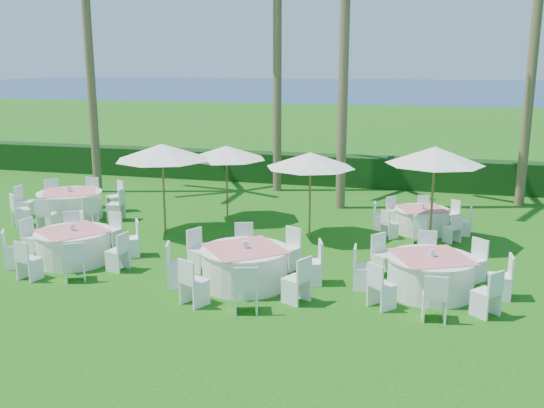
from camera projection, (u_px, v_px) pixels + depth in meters
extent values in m
plane|color=#16500D|center=(216.00, 285.00, 13.49)|extent=(120.00, 120.00, 0.00)
cube|color=black|center=(317.00, 169.00, 24.65)|extent=(34.00, 1.00, 1.20)
plane|color=#071A4F|center=(410.00, 90.00, 109.48)|extent=(260.00, 260.00, 0.00)
cylinder|color=white|center=(74.00, 247.00, 15.02)|extent=(1.77, 1.77, 0.77)
cylinder|color=white|center=(72.00, 232.00, 14.93)|extent=(1.84, 1.84, 0.03)
cube|color=#D77175|center=(72.00, 231.00, 14.92)|extent=(1.98, 1.98, 0.01)
cylinder|color=silver|center=(72.00, 227.00, 14.90)|extent=(0.12, 0.12, 0.16)
cube|color=white|center=(130.00, 239.00, 15.43)|extent=(0.60, 0.60, 0.92)
cube|color=white|center=(111.00, 230.00, 16.21)|extent=(0.51, 0.51, 0.92)
cube|color=white|center=(72.00, 230.00, 16.28)|extent=(0.60, 0.60, 0.92)
cube|color=white|center=(33.00, 237.00, 15.60)|extent=(0.51, 0.51, 0.92)
cube|color=white|center=(13.00, 249.00, 14.57)|extent=(0.60, 0.60, 0.92)
cube|color=white|center=(29.00, 260.00, 13.79)|extent=(0.51, 0.51, 0.92)
cube|color=white|center=(74.00, 261.00, 13.72)|extent=(0.60, 0.60, 0.92)
cube|color=white|center=(117.00, 251.00, 14.40)|extent=(0.51, 0.51, 0.92)
cylinder|color=white|center=(245.00, 267.00, 13.43)|extent=(1.89, 1.89, 0.82)
cylinder|color=white|center=(245.00, 249.00, 13.34)|extent=(1.97, 1.97, 0.03)
cube|color=#D77175|center=(245.00, 248.00, 13.33)|extent=(2.15, 2.15, 0.01)
cylinder|color=silver|center=(245.00, 245.00, 13.31)|extent=(0.13, 0.13, 0.18)
cube|color=white|center=(311.00, 263.00, 13.49)|extent=(0.58, 0.58, 0.98)
cube|color=white|center=(288.00, 249.00, 14.49)|extent=(0.62, 0.62, 0.98)
cube|color=white|center=(244.00, 244.00, 14.85)|extent=(0.58, 0.58, 0.98)
cube|color=white|center=(200.00, 251.00, 14.37)|extent=(0.62, 0.62, 0.98)
cube|color=white|center=(178.00, 265.00, 13.33)|extent=(0.58, 0.58, 0.98)
cube|color=white|center=(194.00, 282.00, 12.34)|extent=(0.62, 0.62, 0.98)
cube|color=white|center=(246.00, 288.00, 11.98)|extent=(0.58, 0.58, 0.98)
cube|color=white|center=(296.00, 279.00, 12.46)|extent=(0.62, 0.62, 0.98)
cylinder|color=white|center=(430.00, 276.00, 12.96)|extent=(1.81, 1.81, 0.79)
cylinder|color=white|center=(431.00, 258.00, 12.87)|extent=(1.89, 1.89, 0.03)
cube|color=#D77175|center=(431.00, 257.00, 12.86)|extent=(1.96, 1.96, 0.01)
cylinder|color=silver|center=(432.00, 253.00, 12.84)|extent=(0.13, 0.13, 0.17)
cube|color=white|center=(500.00, 277.00, 12.68)|extent=(0.47, 0.47, 0.94)
cube|color=white|center=(474.00, 261.00, 13.71)|extent=(0.62, 0.62, 0.94)
cube|color=white|center=(427.00, 252.00, 14.29)|extent=(0.47, 0.47, 0.94)
cube|color=white|center=(384.00, 255.00, 14.09)|extent=(0.62, 0.62, 0.94)
cube|color=white|center=(364.00, 268.00, 13.21)|extent=(0.47, 0.47, 0.94)
cube|color=white|center=(382.00, 286.00, 12.18)|extent=(0.62, 0.62, 0.94)
cube|color=white|center=(435.00, 297.00, 11.59)|extent=(0.47, 0.47, 0.94)
cube|color=white|center=(486.00, 293.00, 11.80)|extent=(0.62, 0.62, 0.94)
cylinder|color=white|center=(70.00, 206.00, 19.18)|extent=(1.93, 1.93, 0.84)
cylinder|color=white|center=(69.00, 193.00, 19.08)|extent=(2.01, 2.01, 0.03)
cube|color=#D77175|center=(69.00, 192.00, 19.07)|extent=(2.13, 2.13, 0.01)
cylinder|color=silver|center=(69.00, 189.00, 19.05)|extent=(0.13, 0.13, 0.18)
cube|color=white|center=(116.00, 205.00, 18.97)|extent=(0.53, 0.53, 1.01)
cube|color=white|center=(115.00, 197.00, 20.05)|extent=(0.66, 0.66, 1.01)
cube|color=white|center=(90.00, 193.00, 20.61)|extent=(0.53, 0.53, 1.01)
cube|color=white|center=(54.00, 195.00, 20.32)|extent=(0.66, 0.66, 1.01)
cube|color=white|center=(25.00, 202.00, 19.35)|extent=(0.53, 0.53, 1.01)
cube|color=white|center=(21.00, 210.00, 18.26)|extent=(0.66, 0.66, 1.01)
cube|color=white|center=(47.00, 215.00, 17.70)|extent=(0.53, 0.53, 1.01)
cube|color=white|center=(88.00, 212.00, 17.99)|extent=(0.66, 0.66, 1.01)
cylinder|color=white|center=(421.00, 221.00, 17.68)|extent=(1.53, 1.53, 0.66)
cylinder|color=white|center=(422.00, 210.00, 17.60)|extent=(1.60, 1.60, 0.03)
cube|color=#D77175|center=(422.00, 209.00, 17.59)|extent=(1.61, 1.61, 0.01)
cylinder|color=silver|center=(422.00, 206.00, 17.57)|extent=(0.11, 0.11, 0.14)
cube|color=white|center=(464.00, 222.00, 17.35)|extent=(0.38, 0.38, 0.80)
cube|color=white|center=(451.00, 214.00, 18.24)|extent=(0.53, 0.53, 0.80)
cube|color=white|center=(423.00, 209.00, 18.78)|extent=(0.38, 0.38, 0.80)
cube|color=white|center=(394.00, 210.00, 18.67)|extent=(0.53, 0.53, 0.80)
cube|color=white|center=(380.00, 216.00, 17.97)|extent=(0.38, 0.38, 0.80)
cube|color=white|center=(390.00, 224.00, 17.09)|extent=(0.53, 0.53, 0.80)
cube|color=white|center=(420.00, 229.00, 16.54)|extent=(0.38, 0.38, 0.80)
cube|color=white|center=(452.00, 228.00, 16.65)|extent=(0.53, 0.53, 0.80)
cylinder|color=brown|center=(164.00, 191.00, 17.30)|extent=(0.06, 0.06, 2.52)
cone|color=white|center=(162.00, 152.00, 17.04)|extent=(2.67, 2.67, 0.45)
sphere|color=brown|center=(162.00, 146.00, 17.01)|extent=(0.10, 0.10, 0.10)
cylinder|color=brown|center=(310.00, 197.00, 16.89)|extent=(0.06, 0.06, 2.35)
cone|color=white|center=(310.00, 160.00, 16.65)|extent=(2.49, 2.49, 0.42)
sphere|color=brown|center=(311.00, 155.00, 16.62)|extent=(0.09, 0.09, 0.09)
cylinder|color=brown|center=(227.00, 185.00, 18.89)|extent=(0.05, 0.05, 2.25)
cone|color=white|center=(226.00, 152.00, 18.66)|extent=(2.47, 2.47, 0.41)
sphere|color=brown|center=(226.00, 148.00, 18.62)|extent=(0.09, 0.09, 0.09)
cylinder|color=brown|center=(432.00, 198.00, 16.22)|extent=(0.06, 0.06, 2.59)
cone|color=white|center=(435.00, 155.00, 15.96)|extent=(2.60, 2.60, 0.47)
sphere|color=brown|center=(435.00, 149.00, 15.92)|extent=(0.10, 0.10, 0.10)
cylinder|color=brown|center=(89.00, 56.00, 22.12)|extent=(0.32, 0.32, 10.13)
cylinder|color=brown|center=(277.00, 70.00, 22.48)|extent=(0.32, 0.32, 9.16)
cylinder|color=brown|center=(345.00, 14.00, 19.26)|extent=(0.32, 0.32, 12.68)
cylinder|color=brown|center=(530.00, 88.00, 20.21)|extent=(0.32, 0.32, 8.05)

